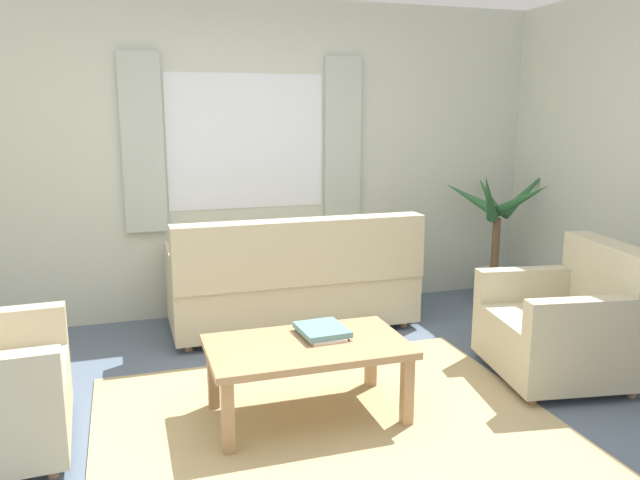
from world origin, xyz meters
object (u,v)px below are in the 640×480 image
Objects in this scene: couch at (294,284)px; book_stack_on_table at (322,331)px; armchair_right at (567,325)px; potted_plant at (497,247)px; coffee_table at (307,353)px.

couch is 1.37m from book_stack_on_table.
couch reaches higher than armchair_right.
couch is 1.92m from potted_plant.
book_stack_on_table is at bearing -83.54° from armchair_right.
coffee_table is 0.17m from book_stack_on_table.
coffee_table is 2.73m from potted_plant.
potted_plant reaches higher than coffee_table.
couch is 1.48m from coffee_table.
armchair_right is 0.87× the size of coffee_table.
armchair_right is 1.63m from potted_plant.
book_stack_on_table is 2.58m from potted_plant.
couch is at bearing 77.66° from coffee_table.
coffee_table is (-0.32, -1.45, 0.01)m from couch.
potted_plant reaches higher than couch.
couch is at bearing -125.78° from armchair_right.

